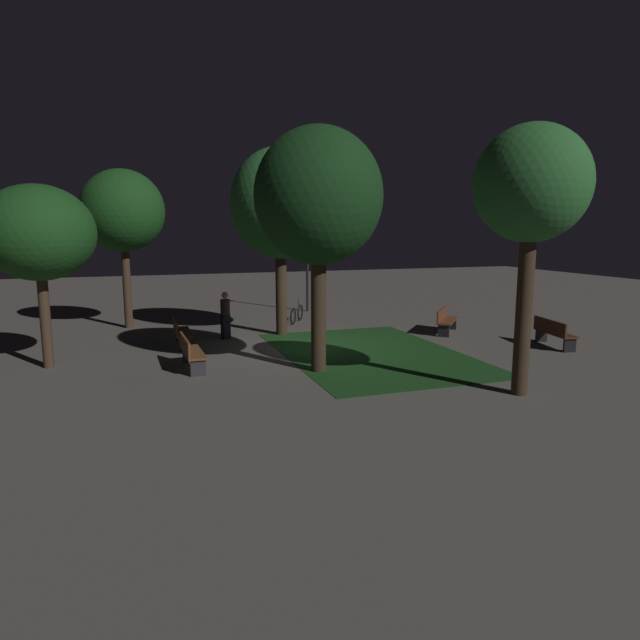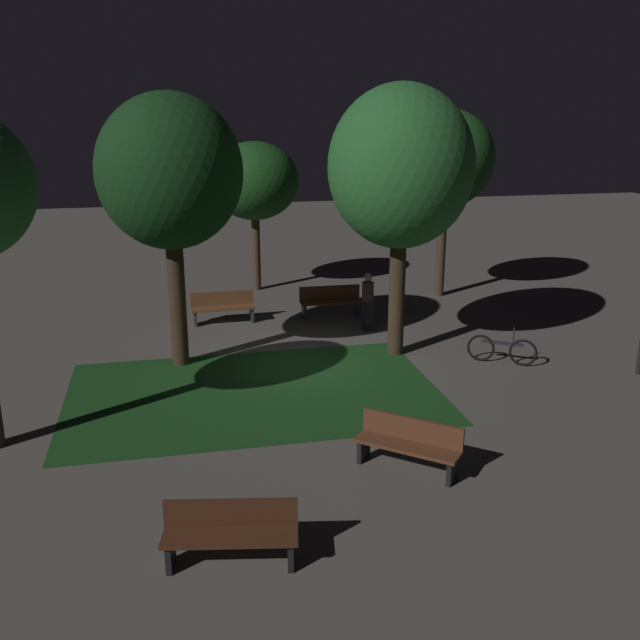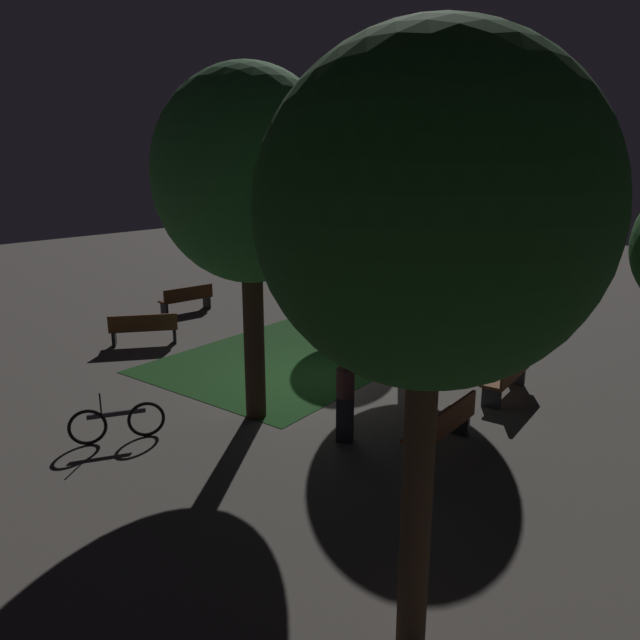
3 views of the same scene
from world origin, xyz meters
TOP-DOWN VIEW (x-y plane):
  - ground_plane at (0.00, 0.00)m, footprint 60.00×60.00m
  - grass_lawn at (1.38, 1.29)m, footprint 7.88×5.15m
  - bench_corner at (-1.57, -4.05)m, footprint 1.81×0.51m
  - bench_front_right at (1.57, -4.05)m, footprint 1.81×0.54m
  - bench_lawn_edge at (2.42, 7.14)m, footprint 1.86×0.80m
  - bench_front_left at (-0.76, 5.18)m, footprint 1.67×1.54m
  - tree_tall_center at (2.85, -0.87)m, footprint 3.26×3.26m
  - tree_back_left at (0.13, -7.68)m, footprint 2.89×2.89m
  - tree_near_wall at (-2.39, -0.48)m, footprint 3.41×3.41m
  - tree_lawn_side at (-5.57, -5.62)m, footprint 3.02×3.02m
  - bicycle at (-4.65, 0.75)m, footprint 1.42×0.95m
  - pedestrian at (-2.24, -2.49)m, footprint 0.32×0.33m

SIDE VIEW (x-z plane):
  - ground_plane at x=0.00m, z-range 0.00..0.00m
  - grass_lawn at x=1.38m, z-range 0.00..0.01m
  - bicycle at x=-4.65m, z-range -0.12..0.81m
  - bench_corner at x=-1.57m, z-range 0.04..0.92m
  - bench_front_right at x=1.57m, z-range 0.04..0.92m
  - bench_lawn_edge at x=2.42m, z-range 0.04..0.92m
  - bench_front_left at x=-0.76m, z-range 0.04..0.92m
  - pedestrian at x=-2.24m, z-range 0.05..1.66m
  - tree_back_left at x=0.13m, z-range 1.15..6.02m
  - tree_lawn_side at x=-5.57m, z-range 1.40..7.28m
  - tree_tall_center at x=2.85m, z-range 1.36..7.61m
  - tree_near_wall at x=-2.39m, z-range 1.30..7.77m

